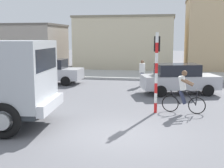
{
  "coord_description": "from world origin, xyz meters",
  "views": [
    {
      "loc": [
        1.49,
        -8.93,
        3.01
      ],
      "look_at": [
        -0.65,
        2.5,
        1.2
      ],
      "focal_mm": 48.37,
      "sensor_mm": 36.0,
      "label": 1
    }
  ],
  "objects_px": {
    "car_far_side": "(51,71)",
    "pedestrian_near_kerb": "(142,73)",
    "traffic_light_pole": "(157,61)",
    "car_white_mid": "(179,79)",
    "cyclist": "(183,92)"
  },
  "relations": [
    {
      "from": "car_far_side",
      "to": "pedestrian_near_kerb",
      "type": "height_order",
      "value": "pedestrian_near_kerb"
    },
    {
      "from": "traffic_light_pole",
      "to": "car_white_mid",
      "type": "relative_size",
      "value": 0.74
    },
    {
      "from": "cyclist",
      "to": "car_white_mid",
      "type": "height_order",
      "value": "cyclist"
    },
    {
      "from": "car_white_mid",
      "to": "pedestrian_near_kerb",
      "type": "distance_m",
      "value": 3.07
    },
    {
      "from": "cyclist",
      "to": "car_white_mid",
      "type": "xyz_separation_m",
      "value": [
        -0.05,
        4.21,
        -0.05
      ]
    },
    {
      "from": "traffic_light_pole",
      "to": "car_far_side",
      "type": "bearing_deg",
      "value": 137.71
    },
    {
      "from": "car_white_mid",
      "to": "car_far_side",
      "type": "relative_size",
      "value": 1.07
    },
    {
      "from": "traffic_light_pole",
      "to": "car_far_side",
      "type": "distance_m",
      "value": 9.67
    },
    {
      "from": "traffic_light_pole",
      "to": "cyclist",
      "type": "bearing_deg",
      "value": 3.8
    },
    {
      "from": "cyclist",
      "to": "traffic_light_pole",
      "type": "xyz_separation_m",
      "value": [
        -1.08,
        -0.07,
        1.2
      ]
    },
    {
      "from": "cyclist",
      "to": "car_white_mid",
      "type": "distance_m",
      "value": 4.22
    },
    {
      "from": "pedestrian_near_kerb",
      "to": "traffic_light_pole",
      "type": "bearing_deg",
      "value": -80.24
    },
    {
      "from": "car_far_side",
      "to": "pedestrian_near_kerb",
      "type": "distance_m",
      "value": 5.98
    },
    {
      "from": "traffic_light_pole",
      "to": "car_white_mid",
      "type": "bearing_deg",
      "value": 76.39
    },
    {
      "from": "traffic_light_pole",
      "to": "car_far_side",
      "type": "relative_size",
      "value": 0.79
    }
  ]
}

